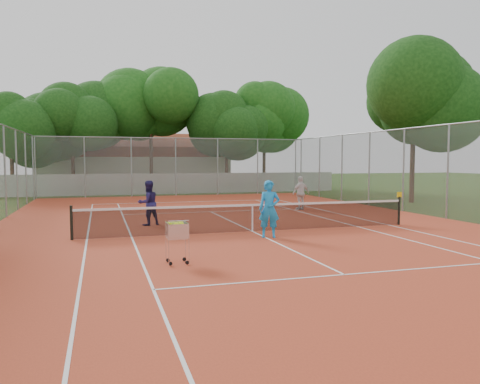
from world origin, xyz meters
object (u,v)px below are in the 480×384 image
object	(u,v)px
clubhouse	(134,163)
player_far_right	(301,193)
tennis_net	(252,218)
ball_hopper	(177,241)
player_near	(269,209)
player_far_left	(148,203)

from	to	relation	value
clubhouse	player_far_right	size ratio (longest dim) A/B	9.75
tennis_net	clubhouse	bearing A→B (deg)	93.95
player_far_right	ball_hopper	size ratio (longest dim) A/B	1.55
player_far_right	ball_hopper	bearing A→B (deg)	37.30
player_near	tennis_net	bearing A→B (deg)	114.28
player_far_left	ball_hopper	xyz separation A→B (m)	(0.01, -6.88, -0.31)
clubhouse	player_far_right	xyz separation A→B (m)	(6.53, -22.98, -1.34)
tennis_net	player_far_right	xyz separation A→B (m)	(4.53, 6.02, 0.35)
player_far_left	player_far_right	bearing A→B (deg)	-179.78
player_near	ball_hopper	bearing A→B (deg)	-121.03
clubhouse	player_far_left	size ratio (longest dim) A/B	9.60
player_far_left	player_far_right	size ratio (longest dim) A/B	1.02
tennis_net	player_near	bearing A→B (deg)	-84.03
tennis_net	player_near	size ratio (longest dim) A/B	6.46
tennis_net	player_far_left	xyz separation A→B (m)	(-3.32, 2.61, 0.36)
clubhouse	player_near	world-z (taller)	clubhouse
player_far_right	ball_hopper	world-z (taller)	player_far_right
player_near	player_far_right	world-z (taller)	player_near
player_near	ball_hopper	size ratio (longest dim) A/B	1.69
tennis_net	player_far_right	size ratio (longest dim) A/B	7.06
player_far_right	tennis_net	bearing A→B (deg)	37.65
tennis_net	ball_hopper	world-z (taller)	ball_hopper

